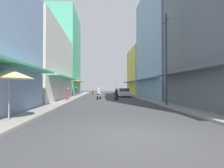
# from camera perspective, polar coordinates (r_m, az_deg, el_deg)

# --- Properties ---
(ground_plane) EXTENTS (102.54, 102.54, 0.00)m
(ground_plane) POSITION_cam_1_polar(r_m,az_deg,el_deg) (25.07, -1.69, -4.83)
(ground_plane) COLOR #424244
(sidewalk_left) EXTENTS (1.52, 54.61, 0.12)m
(sidewalk_left) POSITION_cam_1_polar(r_m,az_deg,el_deg) (25.36, -13.14, -4.62)
(sidewalk_left) COLOR #9E9991
(sidewalk_left) RESTS_ON ground
(sidewalk_right) EXTENTS (1.52, 54.61, 0.12)m
(sidewalk_right) POSITION_cam_1_polar(r_m,az_deg,el_deg) (25.76, 9.59, -4.58)
(sidewalk_right) COLOR #9E9991
(sidewalk_right) RESTS_ON ground
(building_left_mid) EXTENTS (7.05, 13.49, 9.02)m
(building_left_mid) POSITION_cam_1_polar(r_m,az_deg,el_deg) (23.13, -23.73, 6.13)
(building_left_mid) COLOR silver
(building_left_mid) RESTS_ON ground
(building_left_far) EXTENTS (7.05, 11.40, 16.49)m
(building_left_far) POSITION_cam_1_polar(r_m,az_deg,el_deg) (36.22, -16.55, 9.46)
(building_left_far) COLOR #4CB28C
(building_left_far) RESTS_ON ground
(building_right_mid) EXTENTS (7.05, 13.11, 16.54)m
(building_right_mid) POSITION_cam_1_polar(r_m,az_deg,el_deg) (27.26, 17.66, 13.03)
(building_right_mid) COLOR #8CA5CC
(building_right_mid) RESTS_ON ground
(building_right_far) EXTENTS (7.05, 10.41, 10.19)m
(building_right_far) POSITION_cam_1_polar(r_m,az_deg,el_deg) (38.47, 10.79, 4.09)
(building_right_far) COLOR #EFD159
(building_right_far) RESTS_ON ground
(motorbike_blue) EXTENTS (0.55, 1.81, 1.58)m
(motorbike_blue) POSITION_cam_1_polar(r_m,az_deg,el_deg) (21.16, 1.45, -3.61)
(motorbike_blue) COLOR black
(motorbike_blue) RESTS_ON ground
(motorbike_silver) EXTENTS (0.70, 1.76, 1.58)m
(motorbike_silver) POSITION_cam_1_polar(r_m,az_deg,el_deg) (22.44, -4.45, -3.46)
(motorbike_silver) COLOR black
(motorbike_silver) RESTS_ON ground
(motorbike_orange) EXTENTS (0.55, 1.81, 0.96)m
(motorbike_orange) POSITION_cam_1_polar(r_m,az_deg,el_deg) (39.48, -6.55, -2.72)
(motorbike_orange) COLOR black
(motorbike_orange) RESTS_ON ground
(motorbike_black) EXTENTS (0.58, 1.80, 0.96)m
(motorbike_black) POSITION_cam_1_polar(r_m,az_deg,el_deg) (30.70, -4.27, -3.20)
(motorbike_black) COLOR black
(motorbike_black) RESTS_ON ground
(parked_car) EXTENTS (1.83, 4.13, 1.45)m
(parked_car) POSITION_cam_1_polar(r_m,az_deg,el_deg) (27.97, 3.97, -2.92)
(parked_car) COLOR silver
(parked_car) RESTS_ON ground
(pedestrian_crossing) EXTENTS (0.34, 0.34, 1.64)m
(pedestrian_crossing) POSITION_cam_1_polar(r_m,az_deg,el_deg) (29.74, -12.16, -2.63)
(pedestrian_crossing) COLOR #99333F
(pedestrian_crossing) RESTS_ON ground
(pedestrian_foreground) EXTENTS (0.34, 0.34, 1.56)m
(pedestrian_foreground) POSITION_cam_1_polar(r_m,az_deg,el_deg) (20.92, -14.78, -3.41)
(pedestrian_foreground) COLOR #99333F
(pedestrian_foreground) RESTS_ON ground
(vendor_umbrella) EXTENTS (2.19, 2.19, 2.48)m
(vendor_umbrella) POSITION_cam_1_polar(r_m,az_deg,el_deg) (9.00, -31.69, 2.99)
(vendor_umbrella) COLOR #99999E
(vendor_umbrella) RESTS_ON ground
(utility_pole) EXTENTS (0.20, 1.20, 7.86)m
(utility_pole) POSITION_cam_1_polar(r_m,az_deg,el_deg) (14.92, 17.97, 8.11)
(utility_pole) COLOR #4C4C4F
(utility_pole) RESTS_ON ground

